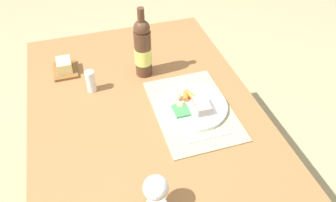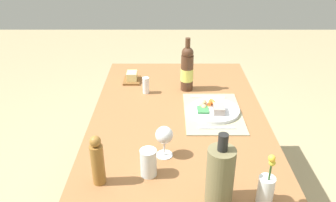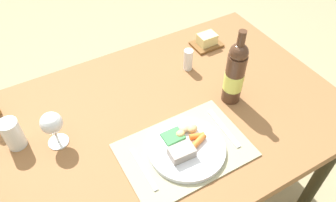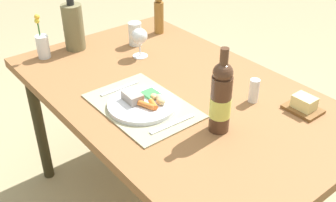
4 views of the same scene
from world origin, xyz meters
name	(u,v)px [view 4 (image 4 of 4)]	position (x,y,z in m)	size (l,w,h in m)	color
dining_table	(174,104)	(0.00, 0.00, 0.64)	(1.42, 0.88, 0.71)	#8E5D36
placemat	(142,106)	(0.02, -0.18, 0.71)	(0.42, 0.29, 0.01)	tan
dinner_plate	(142,103)	(0.03, -0.18, 0.73)	(0.26, 0.26, 0.05)	silver
fork	(120,89)	(-0.13, -0.18, 0.72)	(0.01, 0.17, 0.01)	silver
knife	(172,124)	(0.19, -0.17, 0.72)	(0.02, 0.19, 0.01)	silver
butter_dish	(304,105)	(0.42, 0.27, 0.73)	(0.13, 0.10, 0.06)	brown
cooler_bottle	(73,26)	(-0.60, -0.12, 0.82)	(0.10, 0.10, 0.28)	#706844
wine_bottle	(221,98)	(0.30, -0.05, 0.84)	(0.07, 0.07, 0.31)	#4B2E1E
flower_vase	(43,45)	(-0.61, -0.28, 0.77)	(0.06, 0.06, 0.21)	silver
salt_shaker	(254,91)	(0.26, 0.18, 0.76)	(0.04, 0.04, 0.09)	white
pepper_mill	(159,15)	(-0.50, 0.31, 0.81)	(0.05, 0.05, 0.21)	olive
wine_glass	(140,37)	(-0.34, 0.07, 0.81)	(0.07, 0.07, 0.14)	white
water_tumbler	(135,35)	(-0.46, 0.13, 0.76)	(0.06, 0.06, 0.11)	silver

